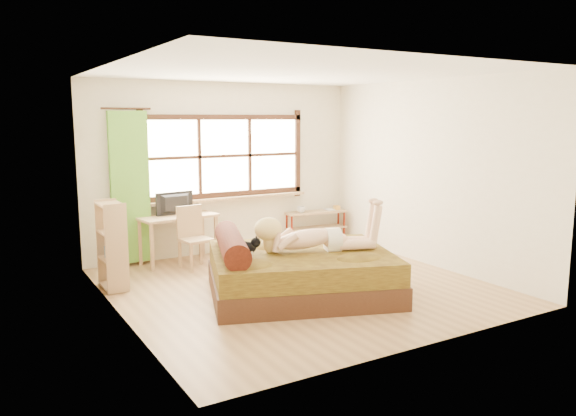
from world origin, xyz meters
TOP-DOWN VIEW (x-y plane):
  - floor at (0.00, 0.00)m, footprint 4.50×4.50m
  - ceiling at (0.00, 0.00)m, footprint 4.50×4.50m
  - wall_back at (0.00, 2.25)m, footprint 4.50×0.00m
  - wall_front at (0.00, -2.25)m, footprint 4.50×0.00m
  - wall_left at (-2.25, 0.00)m, footprint 0.00×4.50m
  - wall_right at (2.25, 0.00)m, footprint 0.00×4.50m
  - window at (0.00, 2.22)m, footprint 2.80×0.16m
  - curtain at (-1.55, 2.13)m, footprint 0.55×0.10m
  - bed at (-0.20, -0.29)m, footprint 2.62×2.35m
  - woman at (0.00, -0.36)m, footprint 1.58×0.91m
  - kitten at (-0.87, -0.21)m, footprint 0.35×0.23m
  - desk at (-0.91, 1.95)m, footprint 1.20×0.67m
  - monitor at (-0.91, 2.00)m, footprint 0.60×0.16m
  - chair at (-0.82, 1.58)m, footprint 0.45×0.45m
  - pipe_shelf at (1.64, 2.07)m, footprint 1.12×0.41m
  - cup at (1.33, 2.07)m, footprint 0.15×0.15m
  - book at (1.83, 2.07)m, footprint 0.18×0.22m
  - bookshelf at (-2.08, 1.09)m, footprint 0.28×0.49m

SIDE VIEW (x-z plane):
  - floor at x=0.00m, z-range 0.00..0.00m
  - bed at x=-0.20m, z-range -0.12..0.71m
  - pipe_shelf at x=1.64m, z-range 0.09..0.71m
  - chair at x=-0.82m, z-range 0.05..0.95m
  - book at x=1.83m, z-range 0.55..0.56m
  - bookshelf at x=-2.08m, z-range 0.01..1.13m
  - cup at x=1.33m, z-range 0.55..0.65m
  - desk at x=-0.91m, z-range 0.26..0.98m
  - kitten at x=-0.87m, z-range 0.54..0.80m
  - woman at x=0.00m, z-range 0.54..1.19m
  - monitor at x=-0.91m, z-range 0.71..1.06m
  - curtain at x=-1.55m, z-range 0.05..2.25m
  - wall_back at x=0.00m, z-range -0.90..3.60m
  - wall_front at x=0.00m, z-range -0.90..3.60m
  - wall_left at x=-2.25m, z-range -0.90..3.60m
  - wall_right at x=2.25m, z-range -0.90..3.60m
  - window at x=0.00m, z-range 0.78..2.24m
  - ceiling at x=0.00m, z-range 2.70..2.70m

